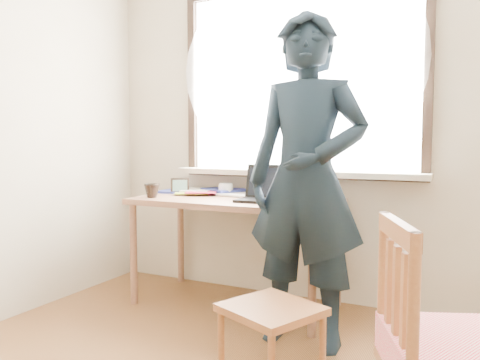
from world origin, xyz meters
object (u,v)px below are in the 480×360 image
at_px(side_chair, 450,360).
at_px(person, 307,181).
at_px(desk, 235,210).
at_px(mug_white, 226,189).
at_px(work_chair, 271,319).
at_px(laptop, 267,193).
at_px(mug_dark, 152,191).

bearing_deg(side_chair, person, 128.56).
distance_m(desk, mug_white, 0.29).
distance_m(work_chair, side_chair, 0.87).
relative_size(mug_white, person, 0.06).
distance_m(mug_white, work_chair, 1.51).
xyz_separation_m(work_chair, person, (-0.02, 0.57, 0.59)).
height_order(mug_white, work_chair, mug_white).
bearing_deg(desk, laptop, -6.62).
bearing_deg(desk, mug_white, 132.40).
bearing_deg(mug_dark, work_chair, -31.66).
distance_m(mug_dark, person, 1.22).
bearing_deg(side_chair, mug_dark, 149.64).
distance_m(desk, person, 0.80).
xyz_separation_m(desk, mug_dark, (-0.56, -0.21, 0.13)).
xyz_separation_m(desk, person, (0.64, -0.39, 0.25)).
bearing_deg(side_chair, mug_white, 135.63).
xyz_separation_m(laptop, mug_dark, (-0.81, -0.18, -0.01)).
bearing_deg(side_chair, work_chair, 151.83).
bearing_deg(laptop, mug_dark, -167.26).
xyz_separation_m(laptop, mug_white, (-0.43, 0.22, -0.01)).
distance_m(desk, work_chair, 1.22).
height_order(laptop, side_chair, laptop).
xyz_separation_m(mug_white, side_chair, (1.60, -1.56, -0.33)).
bearing_deg(laptop, person, -42.97).
xyz_separation_m(laptop, person, (0.39, -0.36, 0.12)).
distance_m(laptop, mug_white, 0.48).
distance_m(mug_white, person, 1.02).
bearing_deg(mug_white, work_chair, -53.97).
height_order(desk, work_chair, desk).
height_order(mug_dark, person, person).
xyz_separation_m(mug_dark, side_chair, (1.98, -1.16, -0.33)).
bearing_deg(mug_white, mug_dark, -133.19).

